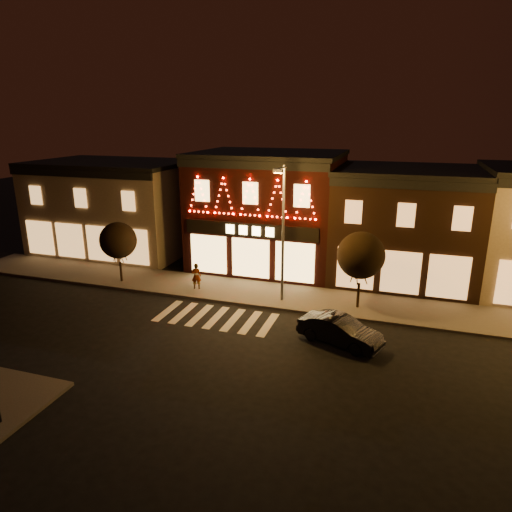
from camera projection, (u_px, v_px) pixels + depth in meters
The scene contains 10 objects.
ground at pixel (183, 351), 21.69m from camera, with size 120.00×120.00×0.00m, color black.
sidewalk_far at pixel (271, 295), 28.36m from camera, with size 44.00×4.00×0.15m, color #47423D.
building_left at pixel (115, 206), 37.20m from camera, with size 12.20×8.28×7.30m.
building_pulp at pixel (268, 210), 33.19m from camera, with size 10.20×8.34×8.30m.
building_right_a at pixel (405, 224), 30.51m from camera, with size 9.20×8.28×7.50m.
streetlamp_mid at pixel (282, 224), 25.82m from camera, with size 0.51×1.82×7.97m.
tree_left at pixel (118, 240), 29.74m from camera, with size 2.39×2.39×3.99m.
tree_right at pixel (361, 255), 25.45m from camera, with size 2.65×2.65×4.44m.
dark_sedan at pixel (340, 331), 22.24m from camera, with size 1.45×4.15×1.37m, color black.
pedestrian at pixel (196, 276), 28.97m from camera, with size 0.61×0.40×1.68m, color gray.
Camera 1 is at (9.29, -17.42, 10.64)m, focal length 32.15 mm.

